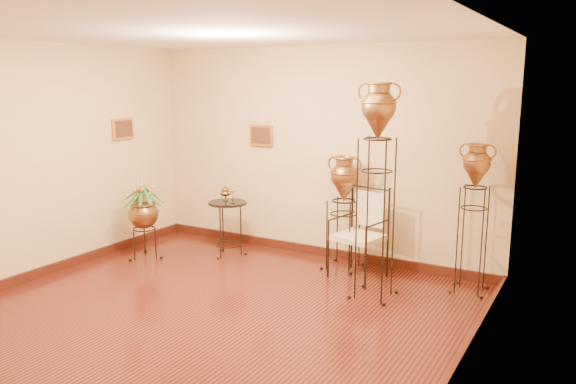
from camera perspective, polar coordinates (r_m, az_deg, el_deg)
The scene contains 8 objects.
ground at distance 5.83m, azimuth -8.74°, elevation -12.60°, with size 5.00×5.00×0.00m, color #582214.
room_shell at distance 5.39m, azimuth -9.29°, elevation 4.58°, with size 5.02×5.02×2.81m.
amphora_tall at distance 6.06m, azimuth 8.94°, elevation 0.27°, with size 0.61×0.61×2.36m.
amphora_mid at distance 6.54m, azimuth 18.31°, elevation -2.47°, with size 0.48×0.48×1.70m.
amphora_short at distance 7.07m, azimuth 5.67°, elevation -2.06°, with size 0.50×0.50×1.46m.
planter_urn at distance 7.72m, azimuth -14.49°, elevation -1.84°, with size 0.81×0.81×1.16m.
armchair at distance 6.80m, azimuth 7.16°, elevation -4.20°, with size 0.71×0.68×1.09m.
side_table at distance 7.69m, azimuth -6.12°, elevation -3.59°, with size 0.63×0.63×0.94m.
Camera 1 is at (3.38, -4.14, 2.33)m, focal length 35.00 mm.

